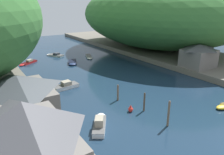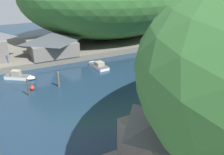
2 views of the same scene
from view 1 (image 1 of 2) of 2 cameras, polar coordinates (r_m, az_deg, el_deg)
The scene contains 17 objects.
water_surface at distance 46.20m, azimuth -1.84°, elevation 0.51°, with size 130.00×130.00×0.00m, color #192D42.
right_bank at distance 62.91m, azimuth 18.72°, elevation 5.09°, with size 22.00×120.00×1.21m.
hillside_right at distance 71.07m, azimuth 11.61°, elevation 15.74°, with size 40.24×56.33×19.72m.
waterfront_building at distance 18.41m, azimuth -21.37°, elevation -15.03°, with size 7.00×10.13×6.76m.
boathouse_shed at distance 31.03m, azimuth -23.20°, elevation -3.45°, with size 8.43×10.04×4.60m.
right_bank_cottage at distance 51.22m, azimuth 21.70°, elevation 5.39°, with size 7.01×5.95×4.98m.
boat_white_cruiser at distance 56.02m, azimuth -10.31°, elevation 3.85°, with size 3.77×5.39×0.61m.
boat_far_right_bank at distance 61.96m, azimuth -6.02°, elevation 5.40°, with size 3.27×5.91×0.40m.
boat_near_quay at distance 40.03m, azimuth -12.71°, elevation -2.32°, with size 5.78×2.53×1.26m.
boat_cabin_cruiser at distance 59.15m, azimuth -21.14°, elevation 3.65°, with size 5.33×4.35×0.92m.
boat_far_upstream at distance 27.70m, azimuth -3.20°, elevation -11.75°, with size 4.21×5.26×1.56m.
boat_yellow_tender at distance 65.57m, azimuth -14.73°, elevation 5.73°, with size 4.44×5.61×0.99m.
mooring_post_nearest at distance 27.97m, azimuth 14.56°, elevation -9.09°, with size 0.27×0.27×3.47m.
mooring_post_second at distance 31.18m, azimuth 8.43°, elevation -6.31°, with size 0.25×0.25×2.80m.
mooring_post_middle at distance 34.15m, azimuth 1.53°, elevation -3.93°, with size 0.30×0.30×2.64m.
channel_buoy_near at distance 31.18m, azimuth 4.87°, elevation -8.21°, with size 0.70×0.70×1.05m.
person_on_quay at distance 23.78m, azimuth -15.23°, elevation -13.29°, with size 0.31×0.42×1.69m.
Camera 1 is at (-22.76, -7.46, 14.61)m, focal length 35.00 mm.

